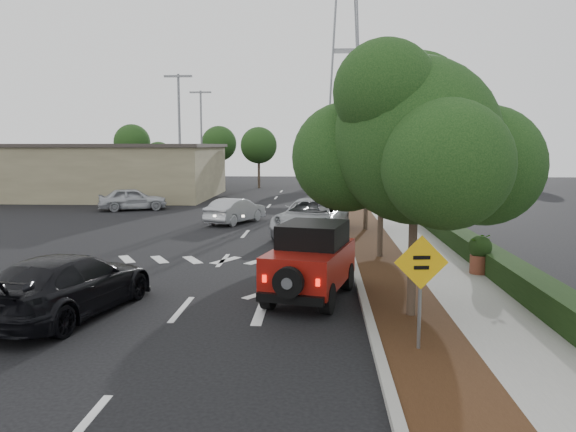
# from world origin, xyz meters

# --- Properties ---
(ground) EXTENTS (120.00, 120.00, 0.00)m
(ground) POSITION_xyz_m (0.00, 0.00, 0.00)
(ground) COLOR black
(ground) RESTS_ON ground
(curb) EXTENTS (0.20, 70.00, 0.15)m
(curb) POSITION_xyz_m (4.60, 12.00, 0.07)
(curb) COLOR #9E9B93
(curb) RESTS_ON ground
(planting_strip) EXTENTS (1.80, 70.00, 0.12)m
(planting_strip) POSITION_xyz_m (5.60, 12.00, 0.06)
(planting_strip) COLOR black
(planting_strip) RESTS_ON ground
(sidewalk) EXTENTS (2.00, 70.00, 0.12)m
(sidewalk) POSITION_xyz_m (7.50, 12.00, 0.06)
(sidewalk) COLOR gray
(sidewalk) RESTS_ON ground
(hedge) EXTENTS (0.80, 70.00, 0.80)m
(hedge) POSITION_xyz_m (8.90, 12.00, 0.40)
(hedge) COLOR black
(hedge) RESTS_ON ground
(commercial_building) EXTENTS (22.00, 12.00, 4.00)m
(commercial_building) POSITION_xyz_m (-16.00, 30.00, 2.00)
(commercial_building) COLOR #807658
(commercial_building) RESTS_ON ground
(transmission_tower) EXTENTS (7.00, 4.00, 28.00)m
(transmission_tower) POSITION_xyz_m (6.00, 48.00, 0.00)
(transmission_tower) COLOR slate
(transmission_tower) RESTS_ON ground
(street_tree_near) EXTENTS (3.80, 3.80, 5.92)m
(street_tree_near) POSITION_xyz_m (5.60, -0.50, 0.00)
(street_tree_near) COLOR black
(street_tree_near) RESTS_ON ground
(street_tree_mid) EXTENTS (3.20, 3.20, 5.32)m
(street_tree_mid) POSITION_xyz_m (5.60, 6.50, 0.00)
(street_tree_mid) COLOR black
(street_tree_mid) RESTS_ON ground
(street_tree_far) EXTENTS (3.40, 3.40, 5.62)m
(street_tree_far) POSITION_xyz_m (5.60, 13.00, 0.00)
(street_tree_far) COLOR black
(street_tree_far) RESTS_ON ground
(light_pole_a) EXTENTS (2.00, 0.22, 9.00)m
(light_pole_a) POSITION_xyz_m (-6.50, 26.00, 0.00)
(light_pole_a) COLOR slate
(light_pole_a) RESTS_ON ground
(light_pole_b) EXTENTS (2.00, 0.22, 9.00)m
(light_pole_b) POSITION_xyz_m (-7.50, 38.00, 0.00)
(light_pole_b) COLOR slate
(light_pole_b) RESTS_ON ground
(red_jeep) EXTENTS (2.54, 4.11, 2.01)m
(red_jeep) POSITION_xyz_m (3.24, 1.36, 1.02)
(red_jeep) COLOR black
(red_jeep) RESTS_ON ground
(silver_suv_ahead) EXTENTS (3.82, 6.32, 1.64)m
(silver_suv_ahead) POSITION_xyz_m (3.05, 11.87, 0.82)
(silver_suv_ahead) COLOR #A1A4A9
(silver_suv_ahead) RESTS_ON ground
(black_suv_oncoming) EXTENTS (3.08, 5.50, 1.51)m
(black_suv_oncoming) POSITION_xyz_m (-2.59, -0.62, 0.75)
(black_suv_oncoming) COLOR black
(black_suv_oncoming) RESTS_ON ground
(silver_sedan_oncoming) EXTENTS (2.91, 4.20, 1.31)m
(silver_sedan_oncoming) POSITION_xyz_m (-1.00, 15.64, 0.66)
(silver_sedan_oncoming) COLOR #A9ABB1
(silver_sedan_oncoming) RESTS_ON ground
(parked_suv) EXTENTS (4.53, 3.11, 1.43)m
(parked_suv) POSITION_xyz_m (-8.37, 21.10, 0.72)
(parked_suv) COLOR #AFB2B7
(parked_suv) RESTS_ON ground
(speed_hump_sign) EXTENTS (1.06, 0.13, 2.26)m
(speed_hump_sign) POSITION_xyz_m (5.40, -2.73, 1.56)
(speed_hump_sign) COLOR slate
(speed_hump_sign) RESTS_ON ground
(terracotta_planter) EXTENTS (0.72, 0.72, 1.26)m
(terracotta_planter) POSITION_xyz_m (8.40, 3.93, 0.85)
(terracotta_planter) COLOR brown
(terracotta_planter) RESTS_ON ground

